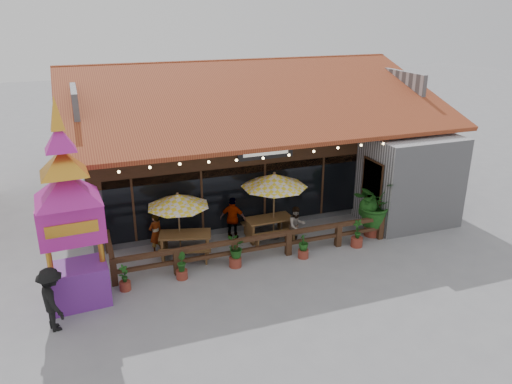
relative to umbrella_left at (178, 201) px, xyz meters
name	(u,v)px	position (x,y,z in m)	size (l,w,h in m)	color
ground	(295,246)	(4.08, -0.90, -2.04)	(100.00, 100.00, 0.00)	gray
restaurant_building	(244,144)	(4.34, 5.71, 0.16)	(15.50, 14.73, 6.09)	#A0A0A5
patio_railing	(239,244)	(1.83, -1.16, -1.43)	(10.00, 2.60, 0.92)	#452D18
umbrella_left	(178,201)	(0.00, 0.00, 0.00)	(2.63, 2.63, 2.34)	brown
umbrella_right	(274,181)	(3.62, 0.09, 0.27)	(3.26, 3.26, 2.65)	brown
picnic_table_left	(185,241)	(0.14, -0.22, -1.46)	(2.13, 1.96, 0.86)	brown
picnic_table_right	(269,225)	(3.42, 0.09, -1.47)	(1.79, 1.55, 0.84)	brown
thai_sign_tower	(67,192)	(-3.44, -2.05, 1.47)	(2.60, 2.60, 6.64)	#682589
tropical_plant	(374,204)	(7.27, -1.03, -0.75)	(2.09, 2.00, 2.25)	maroon
diner_a	(156,233)	(-0.78, 0.40, -1.29)	(0.55, 0.36, 1.51)	#3D2113
diner_b	(296,225)	(4.21, -0.68, -1.31)	(0.71, 0.55, 1.46)	#3D2113
diner_c	(233,219)	(2.13, 0.50, -1.20)	(0.98, 0.41, 1.68)	#3D2113
pedestrian	(52,299)	(-4.15, -3.20, -1.12)	(1.19, 0.69, 1.85)	black
planter_a	(125,280)	(-2.14, -1.81, -1.68)	(0.37, 0.35, 0.87)	maroon
planter_b	(181,267)	(-0.33, -1.74, -1.63)	(0.37, 0.37, 0.92)	maroon
planter_c	(235,251)	(1.54, -1.57, -1.46)	(0.79, 0.74, 1.04)	maroon
planter_d	(303,246)	(3.99, -1.79, -1.60)	(0.48, 0.48, 0.92)	maroon
planter_e	(357,235)	(6.22, -1.66, -1.59)	(0.43, 0.43, 1.06)	maroon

